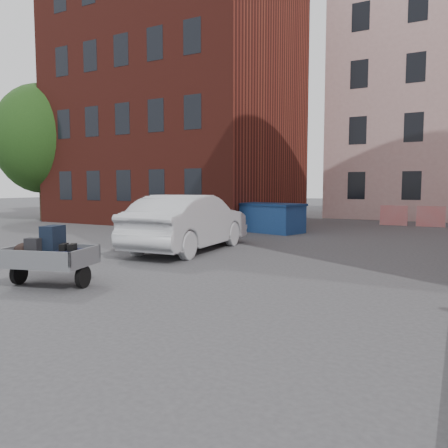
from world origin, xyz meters
The scene contains 8 objects.
ground centered at (0.00, 0.00, 0.00)m, with size 120.00×120.00×0.00m, color #38383A.
building_brick centered at (-9.00, 13.00, 7.00)m, with size 12.00×10.00×14.00m, color #591E16.
far_building centered at (-20.00, 22.00, 4.00)m, with size 6.00×6.00×8.00m, color maroon.
tree centered at (-16.00, 9.00, 5.17)m, with size 5.28×5.28×8.30m.
barriers centered at (4.20, 15.00, 0.50)m, with size 4.70×0.18×1.00m.
trailer centered at (-1.63, -2.53, 0.61)m, with size 1.83×1.96×1.20m.
dumpster centered at (-1.77, 9.00, 0.62)m, with size 3.26×2.28×1.24m.
silver_car centered at (-1.84, 2.84, 0.86)m, with size 1.81×5.20×1.71m, color #B1B4B9.
Camera 1 is at (5.47, -8.36, 1.98)m, focal length 35.00 mm.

